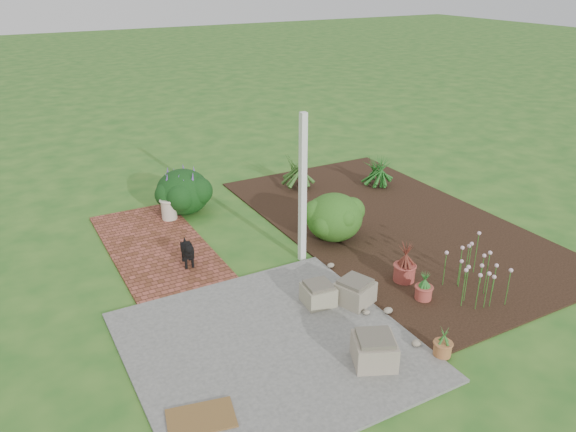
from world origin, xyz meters
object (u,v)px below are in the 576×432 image
cream_ceramic_urn (169,209)px  evergreen_shrub (334,216)px  black_dog (188,251)px  stone_trough_near (374,351)px

cream_ceramic_urn → evergreen_shrub: (2.33, -2.22, 0.22)m
black_dog → cream_ceramic_urn: bearing=89.4°
cream_ceramic_urn → stone_trough_near: bearing=-81.1°
stone_trough_near → evergreen_shrub: size_ratio=0.50×
black_dog → cream_ceramic_urn: (0.31, 1.96, -0.08)m
stone_trough_near → cream_ceramic_urn: size_ratio=1.28×
stone_trough_near → cream_ceramic_urn: cream_ceramic_urn is taller
stone_trough_near → evergreen_shrub: evergreen_shrub is taller
cream_ceramic_urn → evergreen_shrub: size_ratio=0.39×
stone_trough_near → cream_ceramic_urn: (-0.84, 5.39, 0.03)m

